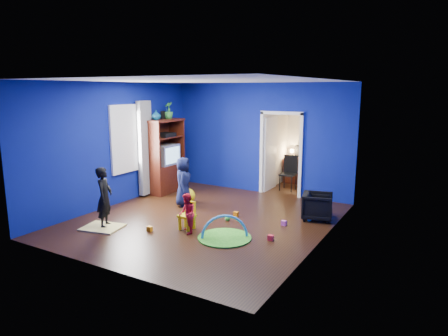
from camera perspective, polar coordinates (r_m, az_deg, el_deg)
The scene contains 34 objects.
floor at distance 8.57m, azimuth -2.81°, elevation -7.40°, with size 5.00×5.50×0.01m, color black.
ceiling at distance 8.13m, azimuth -3.00°, elevation 12.36°, with size 5.00×5.50×0.01m, color white.
wall_back at distance 10.62m, azimuth 5.20°, elevation 4.21°, with size 5.00×0.02×2.90m, color navy.
wall_front at distance 6.14m, azimuth -16.96°, elevation -1.35°, with size 5.00×0.02×2.90m, color navy.
wall_left at distance 9.80m, azimuth -15.30°, elevation 3.28°, with size 0.02×5.50×2.90m, color navy.
wall_right at distance 7.20m, azimuth 14.06°, elevation 0.60°, with size 0.02×5.50×2.90m, color navy.
alcove at distance 11.22m, azimuth 9.85°, elevation 3.44°, with size 1.00×1.75×2.50m, color silver, non-canonical shape.
armchair at distance 8.75m, azimuth 13.22°, elevation -5.34°, with size 0.61×0.63×0.57m, color black.
child_black at distance 8.32m, azimuth -16.70°, elevation -4.04°, with size 0.45×0.29×1.23m, color black.
child_navy at distance 9.47m, azimuth -5.83°, elevation -1.97°, with size 0.57×0.37×1.17m, color #0E1536.
toddler_red at distance 7.70m, azimuth -5.31°, elevation -6.53°, with size 0.38×0.30×0.79m, color red.
vase at distance 10.43m, azimuth -9.69°, elevation 7.48°, with size 0.24×0.24×0.25m, color #0C5262.
potted_plant at distance 10.83m, azimuth -7.94°, elevation 8.18°, with size 0.25×0.25×0.45m, color #2F8132.
tv_armoire at distance 10.78m, azimuth -8.48°, elevation 1.72°, with size 0.58×1.14×1.96m, color #42190B.
crt_tv at distance 10.75m, azimuth -8.32°, elevation 1.91°, with size 0.46×0.70×0.54m, color silver.
yellow_blanket at distance 8.43m, azimuth -16.97°, elevation -8.11°, with size 0.75×0.60×0.03m, color #F2E07A.
hopper_ball at distance 9.79m, azimuth -5.17°, elevation -3.97°, with size 0.36×0.36×0.36m, color yellow.
kid_chair at distance 7.98m, azimuth -5.34°, elevation -6.97°, with size 0.28×0.28×0.50m, color yellow.
play_mat at distance 7.55m, azimuth 0.08°, elevation -9.92°, with size 1.00×1.00×0.03m, color green.
toy_arch at distance 7.54m, azimuth 0.08°, elevation -9.88°, with size 0.89×0.89×0.05m, color #3F8CD8.
window_left at distance 10.02m, azimuth -13.85°, elevation 4.10°, with size 0.03×0.95×1.55m, color white.
curtain at distance 10.39m, azimuth -11.22°, elevation 2.78°, with size 0.14×0.42×2.40m, color slate.
doorway at distance 10.44m, azimuth 8.15°, elevation 1.81°, with size 1.16×0.10×2.10m, color white.
study_desk at distance 11.95m, azimuth 10.77°, elevation -0.38°, with size 0.88×0.44×0.75m, color #3D140A.
desk_monitor at distance 11.97m, azimuth 11.06°, elevation 2.42°, with size 0.40×0.05×0.32m, color black.
desk_lamp at distance 12.01m, azimuth 9.70°, elevation 2.40°, with size 0.14×0.14×0.14m, color #FFD88C.
folding_chair at distance 11.05m, azimuth 9.13°, elevation -0.81°, with size 0.40×0.40×0.92m, color black.
book_shelf at distance 11.85m, azimuth 11.24°, elevation 7.54°, with size 0.88×0.24×0.04m, color white.
toy_0 at distance 7.49m, azimuth 6.68°, elevation -9.86°, with size 0.10×0.08×0.10m, color red.
toy_1 at distance 8.63m, azimuth 12.10°, elevation -7.13°, with size 0.11×0.11×0.11m, color blue.
toy_2 at distance 8.02m, azimuth -10.59°, elevation -8.53°, with size 0.10×0.08×0.10m, color orange.
toy_3 at distance 8.49m, azimuth 0.50°, elevation -7.19°, with size 0.11×0.11×0.11m, color green.
toy_4 at distance 8.30m, azimuth 8.55°, elevation -7.78°, with size 0.10×0.08×0.10m, color #D14EAD.
toy_5 at distance 8.78m, azimuth 1.72°, elevation -6.59°, with size 0.10×0.08×0.10m, color orange.
Camera 1 is at (4.42, -6.82, 2.73)m, focal length 32.00 mm.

